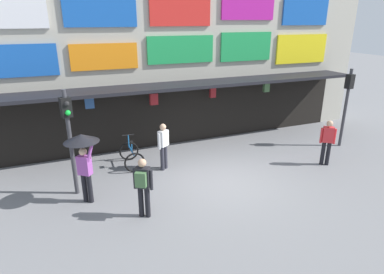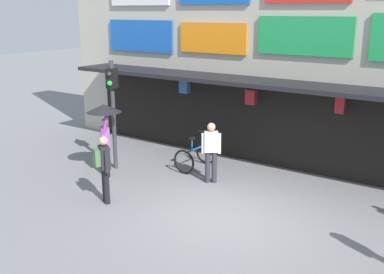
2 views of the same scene
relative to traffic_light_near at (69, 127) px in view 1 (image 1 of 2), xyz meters
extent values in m
plane|color=slate|center=(4.50, -1.06, -2.14)|extent=(80.00, 80.00, 0.00)
cube|color=#B2AD9E|center=(4.50, 3.54, 1.86)|extent=(18.00, 1.20, 8.00)
cube|color=black|center=(4.50, 2.24, 0.46)|extent=(15.30, 1.40, 0.12)
cube|color=white|center=(-1.40, 2.89, 3.24)|extent=(2.52, 0.08, 1.32)
cube|color=blue|center=(1.55, 2.89, 3.17)|extent=(2.50, 0.08, 1.13)
cube|color=red|center=(4.50, 2.89, 3.19)|extent=(2.44, 0.08, 1.14)
cube|color=#B71E93|center=(7.46, 2.89, 3.30)|extent=(2.44, 0.08, 0.93)
cube|color=blue|center=(10.41, 2.89, 3.18)|extent=(2.41, 0.08, 1.12)
cube|color=blue|center=(-1.40, 2.89, 1.57)|extent=(2.76, 0.08, 1.06)
cube|color=orange|center=(1.55, 2.89, 1.59)|extent=(2.39, 0.08, 0.92)
cube|color=green|center=(4.50, 2.89, 1.74)|extent=(2.73, 0.08, 1.05)
cube|color=green|center=(7.46, 2.89, 1.77)|extent=(2.40, 0.08, 1.17)
cube|color=yellow|center=(10.41, 2.89, 1.59)|extent=(2.72, 0.08, 1.27)
cylinder|color=black|center=(0.82, 2.41, 0.34)|extent=(0.02, 0.02, 0.13)
cube|color=#2D5693|center=(0.82, 2.41, 0.07)|extent=(0.31, 0.19, 0.40)
cylinder|color=black|center=(3.19, 2.43, 0.30)|extent=(0.02, 0.02, 0.20)
cube|color=maroon|center=(3.19, 2.43, -0.02)|extent=(0.30, 0.18, 0.43)
cylinder|color=black|center=(5.75, 2.54, 0.34)|extent=(0.02, 0.02, 0.13)
cube|color=maroon|center=(5.75, 2.54, 0.04)|extent=(0.24, 0.15, 0.47)
cylinder|color=black|center=(8.25, 2.34, 0.33)|extent=(0.02, 0.02, 0.15)
cube|color=#477042|center=(8.25, 2.34, 0.06)|extent=(0.26, 0.16, 0.38)
cube|color=black|center=(4.50, 2.92, -0.89)|extent=(15.30, 0.04, 2.50)
cylinder|color=#38383D|center=(0.00, 0.01, -0.54)|extent=(0.12, 0.12, 3.20)
cube|color=black|center=(0.00, 0.01, 0.56)|extent=(0.33, 0.30, 0.56)
sphere|color=black|center=(0.03, -0.12, 0.69)|extent=(0.15, 0.15, 0.15)
sphere|color=#19DB3D|center=(0.03, -0.12, 0.43)|extent=(0.15, 0.15, 0.15)
cylinder|color=#38383D|center=(10.50, 0.01, -0.54)|extent=(0.12, 0.12, 3.20)
cube|color=black|center=(10.50, 0.01, 0.56)|extent=(0.31, 0.28, 0.56)
sphere|color=red|center=(10.48, 0.14, 0.69)|extent=(0.15, 0.15, 0.15)
sphere|color=black|center=(10.48, 0.14, 0.43)|extent=(0.15, 0.15, 0.15)
torus|color=black|center=(2.00, 1.87, -1.78)|extent=(0.72, 0.08, 0.72)
torus|color=black|center=(1.96, 0.77, -1.78)|extent=(0.72, 0.08, 0.72)
cylinder|color=#1E66A8|center=(1.98, 1.32, -1.53)|extent=(0.08, 0.99, 0.05)
cylinder|color=#1E66A8|center=(1.98, 1.16, -1.36)|extent=(0.04, 0.04, 0.35)
cube|color=black|center=(1.98, 1.16, -1.17)|extent=(0.11, 0.20, 0.06)
cylinder|color=#1E66A8|center=(2.00, 1.79, -1.36)|extent=(0.04, 0.04, 0.50)
cylinder|color=black|center=(2.00, 1.79, -1.11)|extent=(0.44, 0.05, 0.04)
cylinder|color=black|center=(1.52, -1.94, -1.70)|extent=(0.14, 0.14, 0.88)
cylinder|color=black|center=(1.67, -2.03, -1.70)|extent=(0.14, 0.14, 0.88)
cube|color=#232328|center=(1.60, -1.98, -0.98)|extent=(0.42, 0.38, 0.56)
sphere|color=tan|center=(1.60, -1.98, -0.57)|extent=(0.22, 0.22, 0.22)
cylinder|color=#232328|center=(1.41, -1.87, -1.03)|extent=(0.09, 0.09, 0.56)
cylinder|color=#232328|center=(1.78, -2.10, -1.03)|extent=(0.09, 0.09, 0.56)
cube|color=#477042|center=(1.51, -2.12, -0.96)|extent=(0.32, 0.28, 0.40)
cylinder|color=black|center=(0.20, -0.57, -1.70)|extent=(0.14, 0.14, 0.88)
cylinder|color=black|center=(0.34, -0.69, -1.70)|extent=(0.14, 0.14, 0.88)
cube|color=#9E4CA8|center=(0.27, -0.63, -0.98)|extent=(0.42, 0.40, 0.56)
sphere|color=beige|center=(0.27, -0.63, -0.57)|extent=(0.22, 0.22, 0.22)
cylinder|color=#9E4CA8|center=(0.10, -0.49, -1.03)|extent=(0.09, 0.09, 0.56)
cylinder|color=#9E4CA8|center=(0.44, -0.77, -0.58)|extent=(0.23, 0.09, 0.48)
cylinder|color=#4C3823|center=(0.44, -0.77, -0.47)|extent=(0.02, 0.02, 0.55)
cone|color=black|center=(0.27, -0.63, -0.17)|extent=(0.96, 0.96, 0.22)
cylinder|color=#2D2D38|center=(2.90, 0.58, -1.70)|extent=(0.14, 0.14, 0.88)
cylinder|color=#2D2D38|center=(3.05, 0.68, -1.70)|extent=(0.14, 0.14, 0.88)
cube|color=white|center=(2.97, 0.63, -0.98)|extent=(0.42, 0.39, 0.56)
sphere|color=tan|center=(2.97, 0.63, -0.57)|extent=(0.22, 0.22, 0.22)
cylinder|color=white|center=(2.79, 0.50, -1.03)|extent=(0.09, 0.09, 0.56)
cylinder|color=white|center=(3.15, 0.75, -1.03)|extent=(0.09, 0.09, 0.56)
cylinder|color=black|center=(8.42, -1.18, -1.70)|extent=(0.14, 0.14, 0.88)
cylinder|color=black|center=(8.57, -1.28, -1.70)|extent=(0.14, 0.14, 0.88)
cube|color=red|center=(8.50, -1.23, -0.98)|extent=(0.42, 0.39, 0.56)
sphere|color=tan|center=(8.50, -1.23, -0.57)|extent=(0.22, 0.22, 0.22)
cylinder|color=red|center=(8.32, -1.10, -1.03)|extent=(0.09, 0.09, 0.56)
cylinder|color=red|center=(8.68, -1.36, -1.03)|extent=(0.09, 0.09, 0.56)
camera|label=1|loc=(-0.08, -9.41, 2.85)|focal=30.37mm
camera|label=2|loc=(9.34, -9.43, 2.43)|focal=43.20mm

